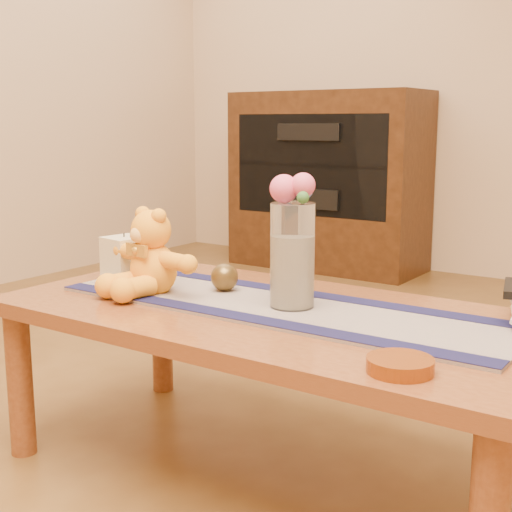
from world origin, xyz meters
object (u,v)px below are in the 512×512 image
Objects in this scene: pillar_candle at (125,258)px; glass_vase at (292,256)px; teddy_bear at (153,252)px; book_bottom at (512,318)px; bronze_ball at (224,277)px; amber_dish at (400,365)px.

glass_vase is (0.57, 0.01, 0.07)m from pillar_candle.
pillar_candle is at bearing 170.82° from teddy_bear.
teddy_bear reaches higher than book_bottom.
bronze_ball is 0.72m from amber_dish.
bronze_ball is 0.34× the size of book_bottom.
pillar_candle is at bearing -179.28° from glass_vase.
teddy_bear is 2.54× the size of pillar_candle.
bronze_ball is 0.59× the size of amber_dish.
glass_vase is at bearing 0.72° from pillar_candle.
amber_dish is (0.65, -0.31, -0.03)m from bronze_ball.
pillar_candle is 0.48× the size of glass_vase.
pillar_candle is 0.56× the size of book_bottom.
pillar_candle is 1.01m from amber_dish.
amber_dish is at bearing -3.04° from teddy_bear.
amber_dish is (0.98, -0.26, -0.06)m from pillar_candle.
glass_vase is 3.44× the size of bronze_ball.
teddy_bear reaches higher than bronze_ball.
amber_dish is at bearing -15.11° from pillar_candle.
glass_vase is at bearing 20.88° from teddy_bear.
pillar_candle is at bearing -171.86° from bronze_ball.
glass_vase is 0.54m from book_bottom.
teddy_bear reaches higher than amber_dish.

